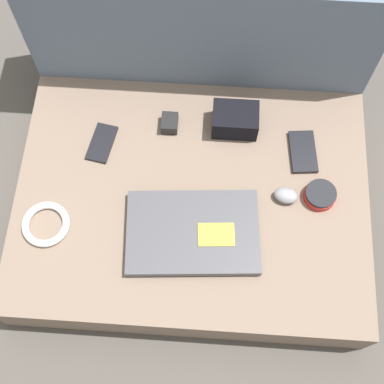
{
  "coord_description": "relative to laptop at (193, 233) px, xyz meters",
  "views": [
    {
      "loc": [
        0.04,
        -0.54,
        1.42
      ],
      "look_at": [
        0.0,
        0.0,
        0.16
      ],
      "focal_mm": 50.0,
      "sensor_mm": 36.0,
      "label": 1
    }
  ],
  "objects": [
    {
      "name": "ground_plane",
      "position": [
        -0.01,
        0.11,
        -0.15
      ],
      "size": [
        8.0,
        8.0,
        0.0
      ],
      "primitive_type": "plane",
      "color": "#4C4742"
    },
    {
      "name": "couch_seat",
      "position": [
        -0.01,
        0.11,
        -0.08
      ],
      "size": [
        0.92,
        0.69,
        0.14
      ],
      "color": "#7A6656",
      "rests_on": "ground_plane"
    },
    {
      "name": "couch_backrest",
      "position": [
        -0.01,
        0.55,
        0.1
      ],
      "size": [
        0.92,
        0.2,
        0.49
      ],
      "color": "slate",
      "rests_on": "ground_plane"
    },
    {
      "name": "laptop",
      "position": [
        0.0,
        0.0,
        0.0
      ],
      "size": [
        0.35,
        0.24,
        0.03
      ],
      "rotation": [
        0.0,
        0.0,
        0.07
      ],
      "color": "#47474C",
      "rests_on": "couch_seat"
    },
    {
      "name": "computer_mouse",
      "position": [
        0.23,
        0.11,
        0.0
      ],
      "size": [
        0.07,
        0.05,
        0.03
      ],
      "rotation": [
        0.0,
        0.0,
        -0.17
      ],
      "color": "gray",
      "rests_on": "couch_seat"
    },
    {
      "name": "speaker_puck",
      "position": [
        0.32,
        0.12,
        0.0
      ],
      "size": [
        0.08,
        0.08,
        0.03
      ],
      "color": "red",
      "rests_on": "couch_seat"
    },
    {
      "name": "phone_silver",
      "position": [
        0.28,
        0.25,
        -0.01
      ],
      "size": [
        0.08,
        0.13,
        0.01
      ],
      "rotation": [
        0.0,
        0.0,
        0.1
      ],
      "color": "black",
      "rests_on": "couch_seat"
    },
    {
      "name": "phone_black",
      "position": [
        -0.26,
        0.24,
        -0.01
      ],
      "size": [
        0.08,
        0.12,
        0.01
      ],
      "rotation": [
        0.0,
        0.0,
        -0.18
      ],
      "color": "black",
      "rests_on": "couch_seat"
    },
    {
      "name": "camera_pouch",
      "position": [
        0.09,
        0.32,
        0.02
      ],
      "size": [
        0.12,
        0.09,
        0.07
      ],
      "color": "black",
      "rests_on": "couch_seat"
    },
    {
      "name": "charger_brick",
      "position": [
        -0.08,
        0.31,
        0.0
      ],
      "size": [
        0.04,
        0.05,
        0.03
      ],
      "color": "black",
      "rests_on": "couch_seat"
    },
    {
      "name": "cable_coil",
      "position": [
        -0.37,
        -0.0,
        -0.0
      ],
      "size": [
        0.12,
        0.12,
        0.02
      ],
      "color": "white",
      "rests_on": "couch_seat"
    }
  ]
}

